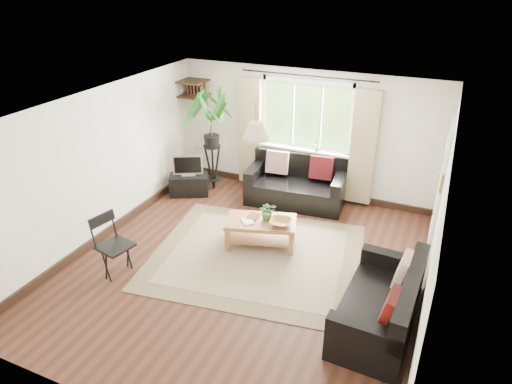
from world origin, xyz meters
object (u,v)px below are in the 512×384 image
at_px(sofa_right, 379,300).
at_px(folding_chair, 115,247).
at_px(sofa_back, 296,182).
at_px(palm_stand, 212,142).
at_px(tv_stand, 189,184).
at_px(coffee_table, 261,233).

xyz_separation_m(sofa_right, folding_chair, (-3.62, -0.43, 0.06)).
height_order(sofa_back, palm_stand, palm_stand).
bearing_deg(folding_chair, sofa_right, -71.25).
relative_size(sofa_right, tv_stand, 2.27).
distance_m(sofa_back, coffee_table, 1.63).
relative_size(sofa_back, palm_stand, 0.90).
height_order(sofa_back, coffee_table, sofa_back).
bearing_deg(coffee_table, sofa_back, 89.18).
distance_m(coffee_table, folding_chair, 2.22).
bearing_deg(palm_stand, tv_stand, -129.37).
height_order(sofa_back, sofa_right, sofa_back).
bearing_deg(palm_stand, sofa_right, -35.31).
relative_size(sofa_back, coffee_table, 1.64).
distance_m(sofa_back, palm_stand, 1.80).
distance_m(tv_stand, folding_chair, 2.71).
height_order(sofa_right, coffee_table, sofa_right).
distance_m(tv_stand, palm_stand, 0.94).
xyz_separation_m(palm_stand, folding_chair, (0.10, -3.06, -0.54)).
xyz_separation_m(tv_stand, palm_stand, (0.32, 0.39, 0.79)).
distance_m(sofa_back, folding_chair, 3.54).
distance_m(sofa_right, tv_stand, 4.62).
bearing_deg(sofa_right, folding_chair, -80.39).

